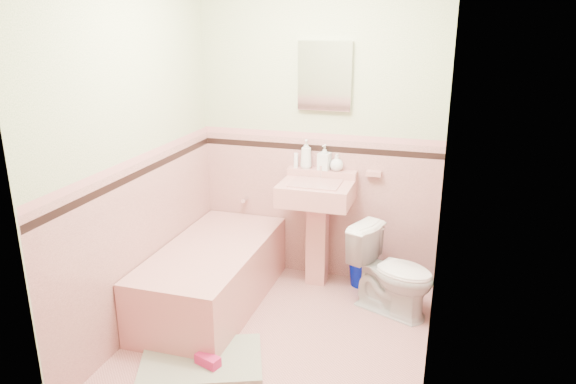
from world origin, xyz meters
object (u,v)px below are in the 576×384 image
(soap_bottle_right, at_px, (337,162))
(shoe, at_px, (208,360))
(bucket, at_px, (362,272))
(bathtub, at_px, (213,277))
(soap_bottle_left, at_px, (306,154))
(medicine_cabinet, at_px, (325,76))
(soap_bottle_mid, at_px, (324,157))
(toilet, at_px, (393,272))
(sink, at_px, (316,235))

(soap_bottle_right, distance_m, shoe, 1.84)
(bucket, bearing_deg, bathtub, -148.33)
(bathtub, height_order, soap_bottle_left, soap_bottle_left)
(medicine_cabinet, height_order, shoe, medicine_cabinet)
(bucket, distance_m, shoe, 1.61)
(soap_bottle_mid, bearing_deg, bucket, -9.26)
(soap_bottle_mid, relative_size, shoe, 1.25)
(soap_bottle_mid, height_order, soap_bottle_right, soap_bottle_mid)
(toilet, height_order, shoe, toilet)
(medicine_cabinet, relative_size, soap_bottle_right, 3.87)
(bathtub, bearing_deg, bucket, 31.67)
(soap_bottle_right, relative_size, shoe, 0.83)
(bathtub, height_order, soap_bottle_mid, soap_bottle_mid)
(soap_bottle_mid, bearing_deg, medicine_cabinet, 119.78)
(soap_bottle_left, xyz_separation_m, soap_bottle_mid, (0.15, 0.00, -0.02))
(bathtub, relative_size, toilet, 2.30)
(bathtub, distance_m, sink, 0.89)
(toilet, height_order, bucket, toilet)
(soap_bottle_left, relative_size, soap_bottle_right, 1.73)
(bathtub, relative_size, soap_bottle_right, 10.90)
(bucket, bearing_deg, soap_bottle_left, 173.47)
(bathtub, relative_size, bucket, 6.35)
(shoe, bearing_deg, toilet, 64.87)
(soap_bottle_mid, bearing_deg, soap_bottle_right, 0.00)
(soap_bottle_left, xyz_separation_m, soap_bottle_right, (0.26, 0.00, -0.05))
(bathtub, distance_m, soap_bottle_mid, 1.30)
(medicine_cabinet, bearing_deg, bathtub, -132.58)
(soap_bottle_left, height_order, soap_bottle_right, soap_bottle_left)
(toilet, relative_size, shoe, 3.95)
(medicine_cabinet, distance_m, soap_bottle_mid, 0.64)
(medicine_cabinet, xyz_separation_m, soap_bottle_mid, (0.02, -0.03, -0.64))
(medicine_cabinet, bearing_deg, bucket, -13.25)
(soap_bottle_mid, distance_m, toilet, 1.06)
(toilet, bearing_deg, soap_bottle_right, 74.55)
(soap_bottle_right, relative_size, bucket, 0.58)
(soap_bottle_left, relative_size, soap_bottle_mid, 1.16)
(sink, xyz_separation_m, bucket, (0.38, 0.12, -0.33))
(soap_bottle_right, bearing_deg, toilet, -38.11)
(soap_bottle_left, bearing_deg, medicine_cabinet, 12.49)
(medicine_cabinet, distance_m, toilet, 1.59)
(bucket, bearing_deg, medicine_cabinet, 166.75)
(soap_bottle_right, height_order, toilet, soap_bottle_right)
(sink, xyz_separation_m, soap_bottle_left, (-0.14, 0.18, 0.63))
(medicine_cabinet, relative_size, soap_bottle_left, 2.23)
(shoe, bearing_deg, soap_bottle_right, 90.47)
(medicine_cabinet, relative_size, shoe, 3.22)
(sink, distance_m, shoe, 1.41)
(medicine_cabinet, relative_size, bucket, 2.25)
(toilet, xyz_separation_m, bucket, (-0.28, 0.36, -0.21))
(bathtub, distance_m, medicine_cabinet, 1.78)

